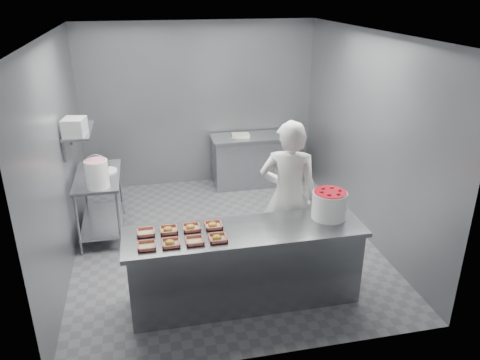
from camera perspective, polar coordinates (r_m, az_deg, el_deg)
The scene contains 24 objects.
floor at distance 6.62m, azimuth -1.98°, elevation -7.42°, with size 4.50×4.50×0.00m, color #4C4C51.
ceiling at distance 5.75m, azimuth -2.38°, elevation 17.48°, with size 4.50×4.50×0.00m, color white.
wall_back at distance 8.18m, azimuth -4.98°, elevation 9.06°, with size 4.00×0.04×2.80m, color slate.
wall_left at distance 6.04m, azimuth -21.19°, elevation 2.58°, with size 0.04×4.50×2.80m, color slate.
wall_right at distance 6.66m, azimuth 15.09°, elevation 5.16°, with size 0.04×4.50×2.80m, color slate.
service_counter at distance 5.25m, azimuth 0.63°, elevation -10.40°, with size 2.60×0.70×0.90m.
prep_table at distance 6.84m, azimuth -16.71°, elevation -1.81°, with size 0.60×1.20×0.90m.
back_counter at distance 8.28m, azimuth 1.75°, elevation 2.46°, with size 1.50×0.60×0.90m.
wall_shelf at distance 6.54m, azimuth -19.13°, elevation 5.73°, with size 0.35×0.90×0.03m, color slate.
tray_0 at distance 4.79m, azimuth -11.31°, elevation -7.87°, with size 0.19×0.18×0.04m.
tray_1 at distance 4.80m, azimuth -8.46°, elevation -7.60°, with size 0.19×0.18×0.06m.
tray_2 at distance 4.81m, azimuth -5.56°, elevation -7.37°, with size 0.19×0.18×0.04m.
tray_3 at distance 4.84m, azimuth -2.75°, elevation -7.07°, with size 0.19×0.18×0.06m.
tray_4 at distance 5.04m, azimuth -11.41°, elevation -6.26°, with size 0.19×0.18×0.04m.
tray_5 at distance 5.04m, azimuth -8.71°, elevation -6.00°, with size 0.19×0.18×0.06m.
tray_6 at distance 5.06m, azimuth -5.99°, elevation -5.76°, with size 0.19×0.18×0.06m.
tray_7 at distance 5.08m, azimuth -3.29°, elevation -5.51°, with size 0.19×0.18×0.06m.
worker at distance 5.68m, azimuth 5.90°, elevation -2.05°, with size 0.70×0.46×1.91m, color white.
strawberry_tub at distance 5.31m, azimuth 10.83°, elevation -2.86°, with size 0.38×0.38×0.32m.
glaze_bucket at distance 6.25m, azimuth -17.04°, elevation 0.80°, with size 0.31×0.29×0.45m.
bucket_lid at distance 6.81m, azimuth -15.96°, elevation 1.09°, with size 0.29×0.29×0.02m, color white.
rag at distance 6.85m, azimuth -17.17°, elevation 1.05°, with size 0.15×0.13×0.02m, color #CCB28C.
appliance at distance 6.25m, azimuth -19.52°, elevation 6.12°, with size 0.26×0.30×0.22m, color gray.
paper_stack at distance 8.08m, azimuth 0.09°, elevation 5.46°, with size 0.30×0.22×0.05m, color silver.
Camera 1 is at (-0.98, -5.64, 3.33)m, focal length 35.00 mm.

